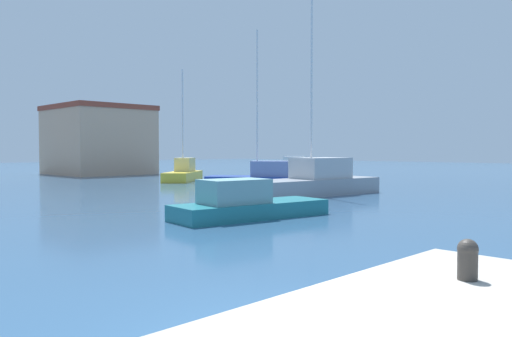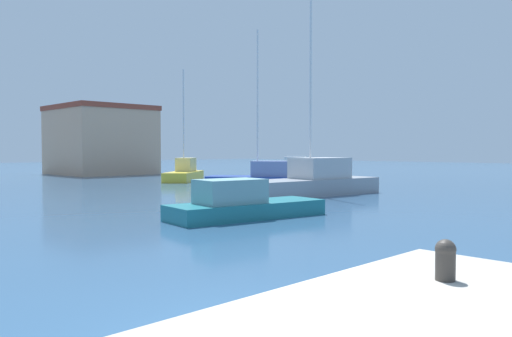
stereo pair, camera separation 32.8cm
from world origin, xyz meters
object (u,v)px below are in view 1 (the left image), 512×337
object	(u,v)px
sailboat_blue_distant_north	(261,176)
mooring_bollard	(468,258)
sailboat_yellow_inner_mooring	(183,173)
sailboat_grey_far_right	(314,181)
motorboat_white_distant_east	(291,171)
motorboat_teal_behind_lamppost	(246,204)

from	to	relation	value
sailboat_blue_distant_north	mooring_bollard	bearing A→B (deg)	-131.04
mooring_bollard	sailboat_yellow_inner_mooring	size ratio (longest dim) A/B	0.05
mooring_bollard	sailboat_grey_far_right	distance (m)	22.41
mooring_bollard	sailboat_yellow_inner_mooring	xyz separation A→B (m)	(19.01, 30.95, -0.60)
sailboat_yellow_inner_mooring	motorboat_white_distant_east	size ratio (longest dim) A/B	1.59
mooring_bollard	motorboat_teal_behind_lamppost	world-z (taller)	mooring_bollard
motorboat_teal_behind_lamppost	sailboat_blue_distant_north	size ratio (longest dim) A/B	0.57
sailboat_blue_distant_north	motorboat_white_distant_east	xyz separation A→B (m)	(7.71, 3.94, -0.01)
sailboat_yellow_inner_mooring	mooring_bollard	bearing A→B (deg)	-121.55
sailboat_grey_far_right	sailboat_blue_distant_north	xyz separation A→B (m)	(4.00, 8.01, -0.13)
mooring_bollard	motorboat_teal_behind_lamppost	distance (m)	13.17
sailboat_yellow_inner_mooring	motorboat_white_distant_east	xyz separation A→B (m)	(9.03, -3.66, -0.03)
motorboat_white_distant_east	sailboat_yellow_inner_mooring	bearing A→B (deg)	157.94
sailboat_blue_distant_north	sailboat_grey_far_right	bearing A→B (deg)	-116.53
mooring_bollard	motorboat_white_distant_east	xyz separation A→B (m)	(28.03, 27.30, -0.63)
mooring_bollard	motorboat_white_distant_east	world-z (taller)	motorboat_white_distant_east
motorboat_teal_behind_lamppost	sailboat_blue_distant_north	distance (m)	18.08
sailboat_yellow_inner_mooring	sailboat_grey_far_right	bearing A→B (deg)	-99.74
sailboat_grey_far_right	sailboat_blue_distant_north	bearing A→B (deg)	63.47
sailboat_grey_far_right	motorboat_teal_behind_lamppost	bearing A→B (deg)	-155.56
mooring_bollard	motorboat_teal_behind_lamppost	xyz separation A→B (m)	(7.03, 11.11, -0.74)
sailboat_grey_far_right	motorboat_white_distant_east	bearing A→B (deg)	45.61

